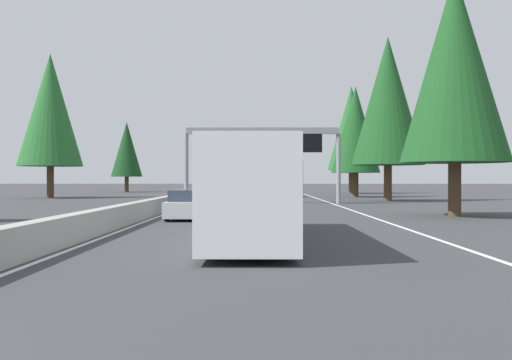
{
  "coord_description": "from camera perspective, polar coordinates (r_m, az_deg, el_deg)",
  "views": [
    {
      "loc": [
        -5.72,
        -5.62,
        2.02
      ],
      "look_at": [
        68.58,
        -5.17,
        1.85
      ],
      "focal_mm": 39.43,
      "sensor_mm": 36.0,
      "label": 1
    }
  ],
  "objects": [
    {
      "name": "conifer_right_foreground",
      "position": [
        32.46,
        19.51,
        10.71
      ],
      "size": [
        5.78,
        5.78,
        13.13
      ],
      "color": "#4C3823",
      "rests_on": "ground"
    },
    {
      "name": "shoulder_stripe_median",
      "position": [
        75.94,
        -3.71,
        -1.39
      ],
      "size": [
        160.0,
        0.16,
        0.01
      ],
      "primitive_type": "cube",
      "color": "silver",
      "rests_on": "ground"
    },
    {
      "name": "conifer_left_near",
      "position": [
        63.28,
        -20.15,
        6.69
      ],
      "size": [
        6.7,
        6.7,
        15.22
      ],
      "color": "#4C3823",
      "rests_on": "ground"
    },
    {
      "name": "pickup_near_right",
      "position": [
        100.03,
        0.23,
        -0.51
      ],
      "size": [
        5.6,
        2.0,
        1.86
      ],
      "color": "silver",
      "rests_on": "ground"
    },
    {
      "name": "conifer_right_mid",
      "position": [
        62.92,
        10.06,
        5.04
      ],
      "size": [
        5.37,
        5.37,
        12.19
      ],
      "color": "#4C3823",
      "rests_on": "ground"
    },
    {
      "name": "sedan_mid_center",
      "position": [
        62.39,
        3.33,
        -1.1
      ],
      "size": [
        4.4,
        1.8,
        1.47
      ],
      "color": "#AD931E",
      "rests_on": "ground"
    },
    {
      "name": "shoulder_stripe_right",
      "position": [
        75.98,
        4.8,
        -1.39
      ],
      "size": [
        160.0,
        0.16,
        0.01
      ],
      "primitive_type": "cube",
      "color": "silver",
      "rests_on": "ground"
    },
    {
      "name": "bus_far_right",
      "position": [
        18.41,
        -0.49,
        -0.81
      ],
      "size": [
        11.5,
        2.55,
        3.1
      ],
      "color": "white",
      "rests_on": "ground"
    },
    {
      "name": "conifer_right_near",
      "position": [
        52.57,
        13.24,
        7.82
      ],
      "size": [
        6.55,
        6.55,
        14.88
      ],
      "color": "#4C3823",
      "rests_on": "ground"
    },
    {
      "name": "sedan_mid_right",
      "position": [
        28.29,
        -6.99,
        -2.58
      ],
      "size": [
        4.4,
        1.8,
        1.47
      ],
      "color": "silver",
      "rests_on": "ground"
    },
    {
      "name": "conifer_left_mid",
      "position": [
        87.46,
        -12.99,
        3.05
      ],
      "size": [
        4.69,
        4.69,
        10.66
      ],
      "color": "#4C3823",
      "rests_on": "ground"
    },
    {
      "name": "sign_gantry_overhead",
      "position": [
        45.42,
        0.87,
        3.75
      ],
      "size": [
        0.5,
        12.68,
        6.14
      ],
      "color": "gray",
      "rests_on": "ground"
    },
    {
      "name": "conifer_right_far",
      "position": [
        78.43,
        9.65,
        5.21
      ],
      "size": [
        6.49,
        6.49,
        14.75
      ],
      "color": "#4C3823",
      "rests_on": "ground"
    },
    {
      "name": "ground_plane",
      "position": [
        66.0,
        -4.54,
        -1.63
      ],
      "size": [
        320.0,
        320.0,
        0.0
      ],
      "primitive_type": "plane",
      "color": "#38383A"
    },
    {
      "name": "median_barrier",
      "position": [
        85.94,
        -3.61,
        -0.92
      ],
      "size": [
        180.0,
        0.56,
        0.9
      ],
      "primitive_type": "cube",
      "color": "#9E9B93",
      "rests_on": "ground"
    }
  ]
}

